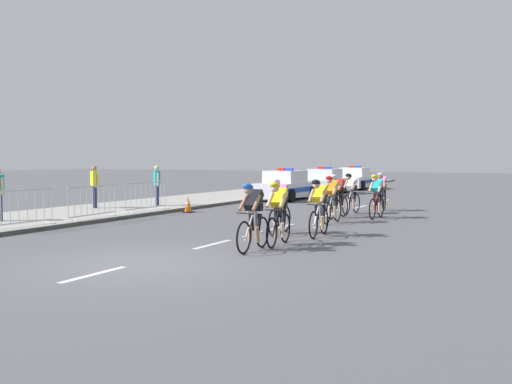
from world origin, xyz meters
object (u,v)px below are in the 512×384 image
at_px(cyclist_fifth, 332,199).
at_px(crowd_barrier_front, 19,209).
at_px(spectator_back, 157,183).
at_px(crowd_barrier_middle, 93,202).
at_px(police_car_nearest, 286,186).
at_px(cyclist_ninth, 382,191).
at_px(cyclist_lead, 253,216).
at_px(cyclist_second, 279,213).
at_px(cyclist_fourth, 279,205).
at_px(cyclist_eighth, 351,193).
at_px(cyclist_third, 319,207).
at_px(police_car_second, 325,182).
at_px(cyclist_seventh, 377,196).
at_px(cyclist_sixth, 337,196).
at_px(crowd_barrier_rear, 146,197).
at_px(spectator_closest, 94,184).
at_px(traffic_cone_near, 188,204).
at_px(police_car_third, 355,179).

xyz_separation_m(cyclist_fifth, crowd_barrier_front, (-7.19, -6.08, -0.14)).
bearing_deg(spectator_back, crowd_barrier_middle, -76.37).
bearing_deg(police_car_nearest, cyclist_ninth, -33.24).
height_order(cyclist_lead, cyclist_second, same).
height_order(cyclist_fourth, cyclist_eighth, same).
relative_size(cyclist_third, police_car_second, 0.38).
distance_m(cyclist_second, crowd_barrier_front, 7.76).
bearing_deg(crowd_barrier_middle, police_car_second, 85.23).
relative_size(cyclist_lead, cyclist_seventh, 1.00).
xyz_separation_m(cyclist_sixth, crowd_barrier_middle, (-6.70, -4.85, -0.14)).
bearing_deg(police_car_nearest, crowd_barrier_rear, -99.84).
relative_size(cyclist_seventh, spectator_closest, 1.03).
xyz_separation_m(crowd_barrier_middle, crowd_barrier_rear, (-0.11, 2.90, 0.00)).
height_order(cyclist_sixth, police_car_second, police_car_second).
height_order(cyclist_fifth, crowd_barrier_middle, cyclist_fifth).
bearing_deg(spectator_back, cyclist_second, -37.66).
relative_size(crowd_barrier_front, spectator_closest, 1.39).
height_order(cyclist_sixth, spectator_back, spectator_back).
height_order(cyclist_second, traffic_cone_near, cyclist_second).
bearing_deg(cyclist_second, crowd_barrier_rear, 148.62).
height_order(crowd_barrier_middle, spectator_closest, spectator_closest).
distance_m(cyclist_lead, cyclist_eighth, 9.27).
bearing_deg(police_car_third, cyclist_lead, -77.28).
xyz_separation_m(cyclist_fifth, crowd_barrier_middle, (-7.07, -3.29, -0.14)).
bearing_deg(cyclist_ninth, cyclist_fourth, -94.86).
bearing_deg(cyclist_lead, cyclist_second, 79.66).
xyz_separation_m(cyclist_seventh, spectator_back, (-9.16, -0.37, 0.30)).
bearing_deg(spectator_back, police_car_third, 81.74).
bearing_deg(spectator_back, crowd_barrier_rear, -62.34).
distance_m(crowd_barrier_front, spectator_back, 7.86).
distance_m(cyclist_fifth, cyclist_seventh, 2.24).
xyz_separation_m(cyclist_second, cyclist_seventh, (0.39, 7.14, 0.00)).
bearing_deg(police_car_second, police_car_third, 90.00).
relative_size(cyclist_lead, crowd_barrier_middle, 0.74).
bearing_deg(cyclist_seventh, police_car_third, 109.72).
relative_size(cyclist_ninth, police_car_nearest, 0.39).
height_order(cyclist_sixth, cyclist_seventh, same).
height_order(cyclist_seventh, police_car_third, police_car_third).
xyz_separation_m(cyclist_fifth, cyclist_ninth, (0.31, 4.86, 0.00)).
height_order(cyclist_fourth, crowd_barrier_rear, cyclist_fourth).
distance_m(cyclist_seventh, traffic_cone_near, 7.15).
bearing_deg(cyclist_fourth, police_car_second, 106.61).
bearing_deg(cyclist_fifth, traffic_cone_near, 172.34).
xyz_separation_m(cyclist_ninth, police_car_third, (-5.91, 15.29, -0.11)).
distance_m(cyclist_fifth, traffic_cone_near, 6.21).
xyz_separation_m(cyclist_fourth, cyclist_eighth, (-0.03, 6.38, 0.00)).
bearing_deg(traffic_cone_near, police_car_nearest, 86.10).
xyz_separation_m(cyclist_fifth, spectator_closest, (-9.76, -0.37, 0.30)).
relative_size(crowd_barrier_middle, spectator_back, 1.39).
xyz_separation_m(cyclist_fourth, cyclist_seventh, (1.26, 5.24, 0.00)).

